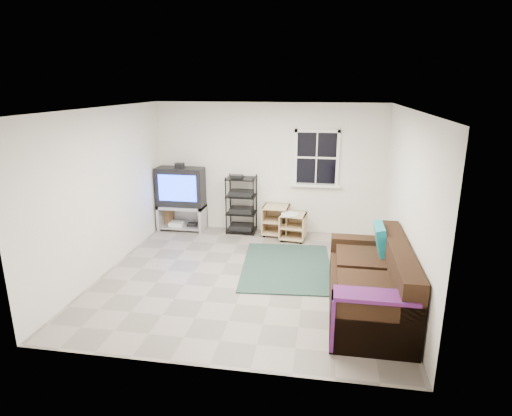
% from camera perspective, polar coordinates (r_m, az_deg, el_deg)
% --- Properties ---
extents(room, '(4.60, 4.62, 4.60)m').
position_cam_1_polar(room, '(8.50, 8.05, 6.16)').
color(room, gray).
rests_on(room, ground).
extents(tv_unit, '(0.96, 0.48, 1.41)m').
position_cam_1_polar(tv_unit, '(8.92, -9.95, 1.92)').
color(tv_unit, '#A4A4AC').
rests_on(tv_unit, ground).
extents(av_rack, '(0.59, 0.43, 1.18)m').
position_cam_1_polar(av_rack, '(8.68, -1.95, -0.01)').
color(av_rack, black).
rests_on(av_rack, ground).
extents(side_table_left, '(0.53, 0.53, 0.60)m').
position_cam_1_polar(side_table_left, '(8.63, 2.73, -1.46)').
color(side_table_left, tan).
rests_on(side_table_left, ground).
extents(side_table_right, '(0.53, 0.53, 0.55)m').
position_cam_1_polar(side_table_right, '(8.36, 4.98, -2.16)').
color(side_table_right, tan).
rests_on(side_table_right, ground).
extents(sofa, '(0.99, 2.24, 1.02)m').
position_cam_1_polar(sofa, '(5.98, 15.19, -9.94)').
color(sofa, black).
rests_on(sofa, ground).
extents(shag_rug, '(1.61, 2.11, 0.02)m').
position_cam_1_polar(shag_rug, '(7.20, 4.11, -7.79)').
color(shag_rug, '#302215').
rests_on(shag_rug, ground).
extents(paper_bag, '(0.30, 0.25, 0.37)m').
position_cam_1_polar(paper_bag, '(9.33, -11.82, -1.29)').
color(paper_bag, brown).
rests_on(paper_bag, ground).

